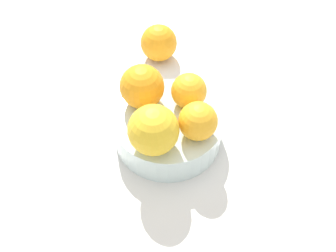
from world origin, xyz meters
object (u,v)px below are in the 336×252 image
Objects in this scene: orange_in_bowl_1 at (189,91)px; orange_in_bowl_0 at (153,130)px; orange_in_bowl_2 at (142,87)px; orange_in_bowl_3 at (198,121)px; orange_loose_0 at (159,43)px; fruit_bowl at (168,128)px.

orange_in_bowl_0 is at bearing -43.32° from orange_in_bowl_1.
orange_in_bowl_3 is at bearing 40.92° from orange_in_bowl_2.
orange_in_bowl_3 reaches higher than orange_loose_0.
orange_in_bowl_1 is 21.09cm from orange_loose_0.
orange_in_bowl_1 is at bearing 136.68° from orange_in_bowl_0.
orange_loose_0 is (-18.53, 6.31, -5.79)cm from orange_in_bowl_2.
orange_in_bowl_2 is at bearing -140.99° from fruit_bowl.
fruit_bowl is 2.49× the size of orange_in_bowl_2.
fruit_bowl is at bearing -137.23° from orange_in_bowl_3.
orange_in_bowl_0 is 29.91cm from orange_loose_0.
orange_in_bowl_0 is 1.05× the size of orange_in_bowl_2.
orange_in_bowl_0 reaches higher than orange_in_bowl_1.
orange_in_bowl_3 is (-1.09, 7.61, -0.88)cm from orange_in_bowl_0.
orange_in_bowl_1 is 0.81× the size of orange_in_bowl_2.
orange_in_bowl_0 reaches higher than orange_in_bowl_3.
orange_loose_0 is at bearing 173.58° from fruit_bowl.
orange_in_bowl_3 is at bearing 3.17° from orange_loose_0.
fruit_bowl is at bearing -57.91° from orange_in_bowl_1.
orange_in_bowl_0 is (5.56, -3.48, 7.21)cm from fruit_bowl.
orange_in_bowl_0 reaches higher than orange_in_bowl_2.
orange_in_bowl_1 is 8.26cm from orange_in_bowl_2.
orange_in_bowl_1 is 0.80× the size of orange_loose_0.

